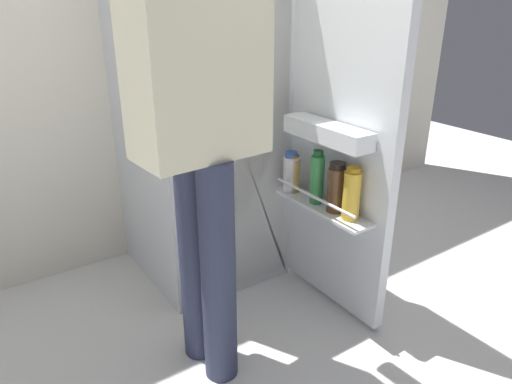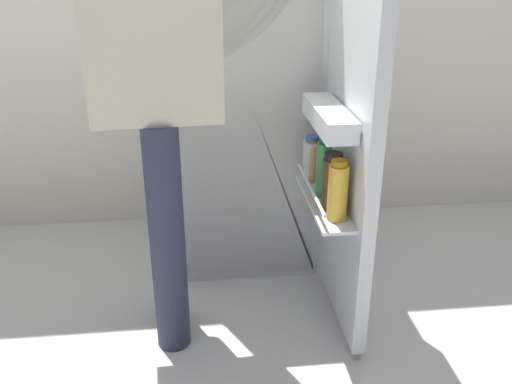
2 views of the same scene
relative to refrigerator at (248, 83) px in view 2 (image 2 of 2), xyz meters
The scene contains 3 objects.
ground_plane 0.96m from the refrigerator, 92.50° to the right, with size 6.93×6.93×0.00m, color silver.
refrigerator is the anchor object (origin of this frame).
person 0.71m from the refrigerator, 119.46° to the right, with size 0.56×0.70×1.67m.
Camera 2 is at (-0.20, -1.82, 1.33)m, focal length 38.95 mm.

